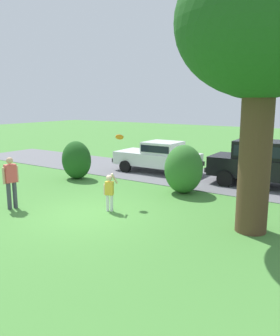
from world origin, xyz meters
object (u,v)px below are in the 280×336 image
Objects in this scene: parked_suv at (266,161)px; frisbee at (120,137)px; adult_onlooker at (11,180)px; child_thrower at (109,190)px; oak_tree_large at (267,33)px; parked_sedan at (159,156)px.

parked_suv is 6.51m from frisbee.
child_thrower is at bearing 29.46° from adult_onlooker.
oak_tree_large reaches higher than parked_suv.
oak_tree_large reaches higher than child_thrower.
parked_suv is at bearing 62.81° from child_thrower.
parked_suv reaches higher than child_thrower.
child_thrower is at bearing -117.19° from parked_suv.
oak_tree_large is at bearing 19.74° from adult_onlooker.
parked_suv is at bearing 102.47° from oak_tree_large.
parked_sedan is 5.70m from frisbee.
frisbee is at bearing 109.56° from child_thrower.
parked_sedan is at bearing 107.30° from child_thrower.
oak_tree_large is 4.24× the size of adult_onlooker.
adult_onlooker is at bearing -133.13° from frisbee.
parked_suv is at bearing 52.39° from adult_onlooker.
adult_onlooker reaches higher than child_thrower.
oak_tree_large is 1.66× the size of parked_sedan.
parked_suv is (-1.18, 5.32, -4.15)m from oak_tree_large.
parked_suv is 7.10m from child_thrower.
parked_sedan is at bearing 106.85° from frisbee.
oak_tree_large is at bearing 12.69° from child_thrower.
parked_suv is 3.72× the size of child_thrower.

